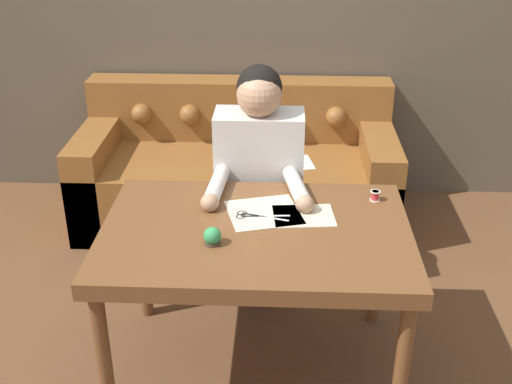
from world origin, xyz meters
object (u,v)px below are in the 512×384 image
at_px(thread_spool, 375,196).
at_px(dining_table, 256,244).
at_px(person, 259,186).
at_px(pin_cushion, 212,237).
at_px(scissors, 253,216).
at_px(couch, 237,173).

bearing_deg(thread_spool, dining_table, -152.29).
relative_size(person, pin_cushion, 17.29).
bearing_deg(thread_spool, scissors, -162.10).
distance_m(person, pin_cushion, 0.72).
height_order(couch, person, person).
xyz_separation_m(scissors, thread_spool, (0.53, 0.17, 0.02)).
bearing_deg(scissors, dining_table, -80.90).
distance_m(thread_spool, pin_cushion, 0.78).
bearing_deg(thread_spool, person, 150.13).
bearing_deg(dining_table, couch, 97.25).
height_order(couch, thread_spool, couch).
distance_m(dining_table, thread_spool, 0.59).
height_order(couch, pin_cushion, couch).
xyz_separation_m(person, thread_spool, (0.52, -0.30, 0.11)).
bearing_deg(dining_table, thread_spool, 27.71).
distance_m(couch, person, 0.95).
bearing_deg(person, scissors, -90.68).
bearing_deg(scissors, couch, 97.11).
height_order(dining_table, person, person).
bearing_deg(dining_table, person, 91.03).
xyz_separation_m(couch, scissors, (0.17, -1.34, 0.43)).
bearing_deg(couch, pin_cushion, -89.25).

